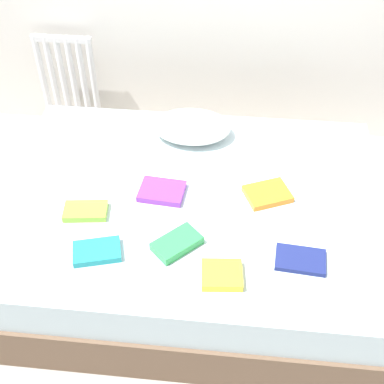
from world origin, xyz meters
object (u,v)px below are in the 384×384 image
Objects in this scene: textbook_navy at (300,260)px; textbook_green at (177,243)px; textbook_lime at (86,211)px; textbook_purple at (162,192)px; pillow at (192,127)px; textbook_teal at (97,251)px; bed at (191,230)px; textbook_yellow at (222,275)px; textbook_orange at (267,194)px; radiator at (68,76)px.

textbook_green reaches higher than textbook_navy.
textbook_purple is (0.35, 0.18, -0.00)m from textbook_lime.
pillow is 0.85m from textbook_green.
pillow is at bearing 54.67° from textbook_teal.
textbook_lime reaches higher than bed.
textbook_purple is 1.06× the size of textbook_teal.
textbook_purple is (-0.15, -0.00, 0.27)m from bed.
textbook_yellow is at bearing -69.47° from bed.
textbook_green reaches higher than bed.
textbook_lime is (-0.45, -0.68, -0.05)m from pillow.
textbook_lime is 1.05m from textbook_navy.
textbook_teal is at bearing 148.22° from textbook_green.
textbook_yellow reaches higher than textbook_orange.
textbook_teal is at bearing -109.78° from pillow.
radiator is 3.40× the size of textbook_yellow.
textbook_purple is (-0.12, 0.34, -0.00)m from textbook_green.
textbook_navy is 1.26× the size of textbook_yellow.
pillow reaches higher than textbook_yellow.
pillow reaches higher than textbook_navy.
textbook_lime is at bearing 170.07° from textbook_orange.
textbook_lime is at bearing -160.24° from bed.
textbook_yellow is at bearing -155.13° from textbook_navy.
textbook_orange is 1.23× the size of textbook_yellow.
textbook_orange is at bearing -47.12° from pillow.
textbook_yellow is (0.24, -1.01, -0.05)m from pillow.
radiator is at bearing 130.12° from textbook_purple.
radiator is 2.20m from textbook_navy.
textbook_purple is at bearing -54.78° from radiator.
textbook_navy is 1.04× the size of textbook_teal.
textbook_orange reaches higher than bed.
bed is 9.21× the size of textbook_orange.
textbook_green is (0.02, -0.85, -0.05)m from pillow.
textbook_navy is 0.92m from textbook_teal.
textbook_teal is (0.12, -0.25, -0.00)m from textbook_lime.
radiator reaches higher than textbook_green.
bed is 9.53× the size of textbook_lime.
textbook_navy is at bearing -23.67° from textbook_purple.
pillow is (-0.05, 0.51, 0.32)m from bed.
pillow is at bearing 98.12° from textbook_yellow.
textbook_teal is at bearing -71.69° from textbook_lime.
textbook_green is 1.25× the size of textbook_yellow.
textbook_orange is (1.39, -1.16, 0.08)m from radiator.
bed is 0.70m from textbook_navy.
bed is at bearing 161.78° from textbook_orange.
radiator is 2.70× the size of textbook_navy.
pillow is at bearing 46.52° from textbook_green.
textbook_lime is at bearing -70.10° from radiator.
textbook_green is at bearing -65.57° from textbook_purple.
textbook_lime is at bearing 173.96° from textbook_navy.
textbook_navy is at bearing 15.09° from textbook_yellow.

